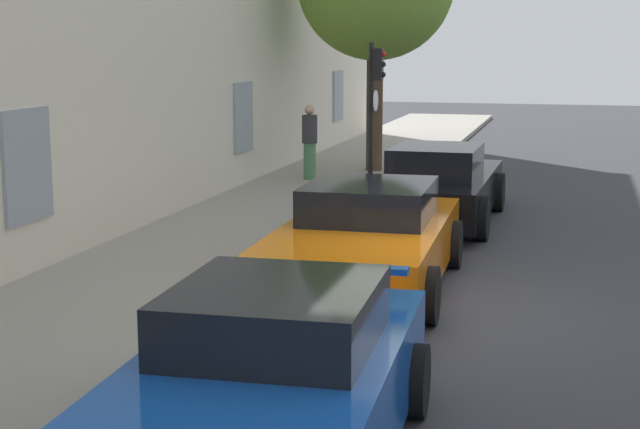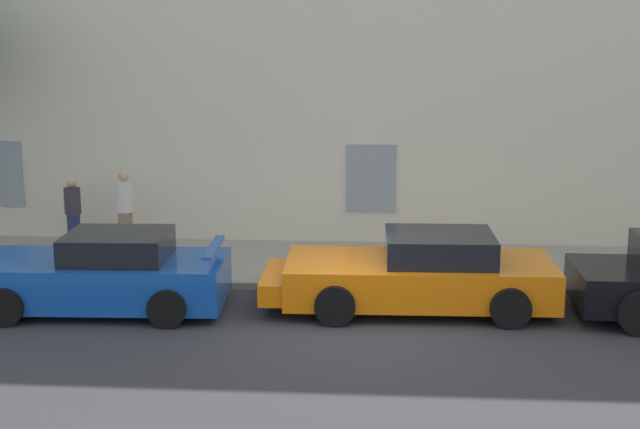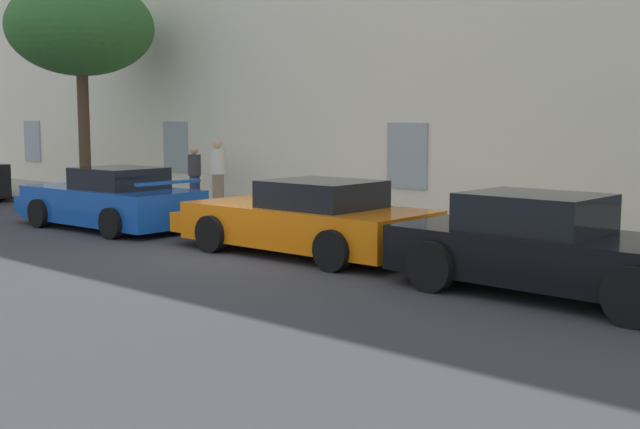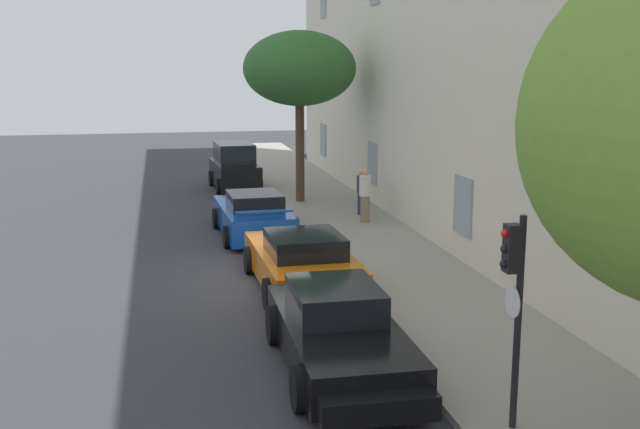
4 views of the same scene
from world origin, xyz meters
TOP-DOWN VIEW (x-y plane):
  - ground_plane at (0.00, 0.00)m, footprint 80.00×80.00m
  - sidewalk at (0.00, 3.70)m, footprint 60.00×3.51m
  - sportscar_red_lead at (-4.79, 0.61)m, footprint 4.83×2.27m
  - sportscar_yellow_flank at (0.77, 1.07)m, footprint 5.12×2.37m
  - sportscar_white_middle at (6.02, 0.81)m, footprint 5.07×2.12m
  - traffic_light at (8.69, 2.58)m, footprint 0.44×0.36m
  - pedestrian_strolling at (9.62, 4.26)m, footprint 0.46×0.46m

SIDE VIEW (x-z plane):
  - ground_plane at x=0.00m, z-range 0.00..0.00m
  - sidewalk at x=0.00m, z-range 0.00..0.14m
  - sportscar_red_lead at x=-4.79m, z-range -0.09..1.29m
  - sportscar_yellow_flank at x=0.77m, z-range -0.07..1.28m
  - sportscar_white_middle at x=6.02m, z-range -0.07..1.34m
  - pedestrian_strolling at x=9.62m, z-range 0.16..1.83m
  - traffic_light at x=8.69m, z-range 0.69..3.75m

